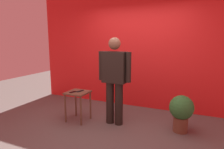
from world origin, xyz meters
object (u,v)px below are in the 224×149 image
at_px(side_table, 78,98).
at_px(potted_plant, 181,111).
at_px(standing_person, 115,77).
at_px(cell_phone, 73,92).
at_px(tv_remote, 80,91).

height_order(side_table, potted_plant, potted_plant).
height_order(standing_person, cell_phone, standing_person).
height_order(tv_remote, potted_plant, potted_plant).
bearing_deg(potted_plant, cell_phone, -169.15).
distance_m(side_table, cell_phone, 0.16).
distance_m(side_table, potted_plant, 2.04).
height_order(cell_phone, tv_remote, tv_remote).
height_order(standing_person, side_table, standing_person).
bearing_deg(side_table, cell_phone, -133.06).
relative_size(standing_person, cell_phone, 11.97).
bearing_deg(side_table, tv_remote, 49.97).
relative_size(side_table, cell_phone, 4.31).
xyz_separation_m(standing_person, side_table, (-0.75, -0.17, -0.47)).
distance_m(standing_person, cell_phone, 0.92).
xyz_separation_m(tv_remote, potted_plant, (1.98, 0.29, -0.22)).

